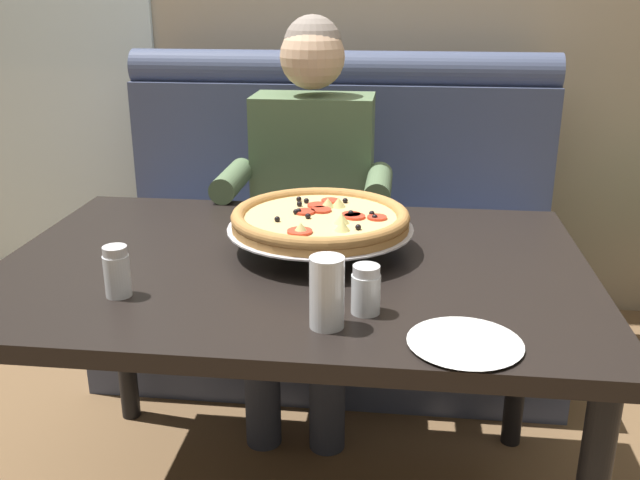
% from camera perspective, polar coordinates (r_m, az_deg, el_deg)
% --- Properties ---
extents(booth_bench, '(1.64, 0.78, 1.13)m').
position_cam_1_polar(booth_bench, '(2.67, 1.03, -1.24)').
color(booth_bench, '#424C6B').
rests_on(booth_bench, ground_plane).
extents(dining_table, '(1.38, 0.95, 0.74)m').
position_cam_1_polar(dining_table, '(1.70, -2.15, -4.20)').
color(dining_table, black).
rests_on(dining_table, ground_plane).
extents(diner_main, '(0.54, 0.64, 1.27)m').
position_cam_1_polar(diner_main, '(2.33, -0.86, 3.69)').
color(diner_main, '#2D3342').
rests_on(diner_main, ground_plane).
extents(pizza, '(0.45, 0.45, 0.11)m').
position_cam_1_polar(pizza, '(1.71, 0.05, 1.65)').
color(pizza, silver).
rests_on(pizza, dining_table).
extents(shaker_pepper_flakes, '(0.06, 0.06, 0.10)m').
position_cam_1_polar(shaker_pepper_flakes, '(1.40, 3.72, -4.29)').
color(shaker_pepper_flakes, white).
rests_on(shaker_pepper_flakes, dining_table).
extents(shaker_oregano, '(0.05, 0.05, 0.11)m').
position_cam_1_polar(shaker_oregano, '(1.53, -16.07, -2.74)').
color(shaker_oregano, white).
rests_on(shaker_oregano, dining_table).
extents(plate_near_left, '(0.21, 0.21, 0.02)m').
position_cam_1_polar(plate_near_left, '(1.31, 11.65, -7.90)').
color(plate_near_left, white).
rests_on(plate_near_left, dining_table).
extents(drinking_glass, '(0.07, 0.07, 0.14)m').
position_cam_1_polar(drinking_glass, '(1.33, 0.56, -4.58)').
color(drinking_glass, silver).
rests_on(drinking_glass, dining_table).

